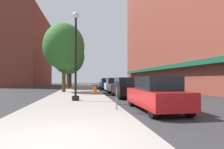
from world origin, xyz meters
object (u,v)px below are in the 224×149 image
(fire_hydrant, at_px, (95,90))
(tree_far, at_px, (71,59))
(car_blue, at_px, (106,84))
(parking_meter_near, at_px, (117,92))
(tree_near, at_px, (68,56))
(lamppost, at_px, (76,54))
(car_white, at_px, (114,85))
(car_red, at_px, (156,94))
(car_black, at_px, (125,88))
(tree_mid, at_px, (64,47))

(fire_hydrant, xyz_separation_m, tree_far, (-3.29, 14.90, 4.48))
(tree_far, distance_m, car_blue, 7.93)
(car_blue, bearing_deg, parking_meter_near, -94.95)
(parking_meter_near, distance_m, tree_near, 19.08)
(parking_meter_near, relative_size, car_blue, 0.30)
(lamppost, height_order, tree_near, tree_near)
(lamppost, relative_size, tree_near, 0.80)
(lamppost, height_order, car_white, lamppost)
(lamppost, xyz_separation_m, car_red, (3.99, -3.82, -2.39))
(fire_hydrant, height_order, car_black, car_black)
(parking_meter_near, distance_m, car_black, 6.80)
(fire_hydrant, distance_m, car_black, 3.01)
(fire_hydrant, bearing_deg, car_blue, 77.97)
(tree_far, height_order, car_blue, tree_far)
(tree_far, relative_size, car_black, 1.70)
(fire_hydrant, bearing_deg, car_black, -36.41)
(lamppost, xyz_separation_m, fire_hydrant, (1.57, 4.39, -2.68))
(tree_near, xyz_separation_m, car_blue, (5.66, 1.32, -4.03))
(car_white, bearing_deg, car_blue, 88.14)
(parking_meter_near, bearing_deg, tree_mid, 106.81)
(lamppost, height_order, parking_meter_near, lamppost)
(lamppost, bearing_deg, fire_hydrant, 70.28)
(tree_far, relative_size, car_red, 1.70)
(fire_hydrant, bearing_deg, tree_near, 107.96)
(tree_far, height_order, car_white, tree_far)
(tree_mid, xyz_separation_m, car_white, (5.62, 0.28, -4.30))
(tree_mid, xyz_separation_m, car_red, (5.62, -12.06, -4.30))
(tree_mid, bearing_deg, fire_hydrant, -50.28)
(lamppost, height_order, car_black, lamppost)
(parking_meter_near, xyz_separation_m, car_red, (1.95, 0.09, -0.14))
(parking_meter_near, bearing_deg, car_red, 2.63)
(car_black, bearing_deg, tree_far, 108.43)
(tree_mid, xyz_separation_m, car_black, (5.62, -5.64, -4.30))
(tree_near, xyz_separation_m, car_black, (5.66, -11.80, -4.03))
(car_red, bearing_deg, parking_meter_near, -176.33)
(tree_mid, relative_size, car_white, 1.76)
(lamppost, relative_size, car_black, 1.37)
(car_white, xyz_separation_m, car_blue, (0.00, 7.19, 0.00))
(lamppost, bearing_deg, tree_far, 95.10)
(fire_hydrant, height_order, car_blue, car_blue)
(car_black, xyz_separation_m, car_blue, (0.00, 13.11, 0.00))
(tree_mid, relative_size, tree_far, 1.03)
(tree_far, height_order, car_red, tree_far)
(car_white, height_order, car_blue, same)
(parking_meter_near, height_order, car_red, car_red)
(fire_hydrant, bearing_deg, tree_mid, 129.72)
(lamppost, distance_m, parking_meter_near, 4.95)
(parking_meter_near, distance_m, tree_mid, 13.36)
(parking_meter_near, xyz_separation_m, tree_near, (-3.71, 18.31, 3.89))
(lamppost, xyz_separation_m, tree_near, (-1.68, 14.40, 1.63))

